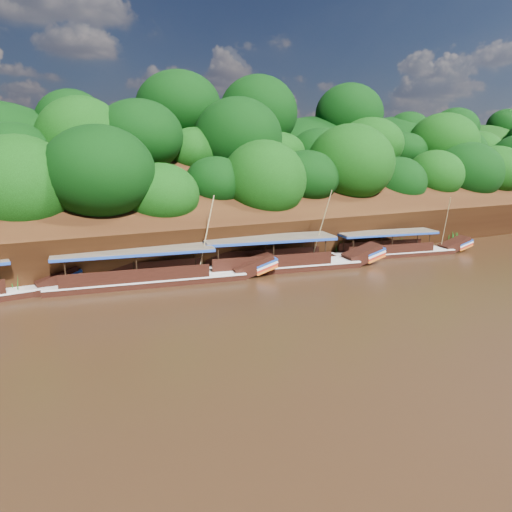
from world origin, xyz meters
The scene contains 6 objects.
ground centered at (0.00, 0.00, 0.00)m, with size 160.00×160.00×0.00m, color black.
riverbank centered at (-0.01, 22.73, 1.89)m, with size 120.00×30.06×19.40m.
boat_0 centered at (11.31, 7.05, 0.51)m, with size 14.02×4.51×5.70m.
boat_1 centered at (-0.64, 7.13, 0.62)m, with size 16.01×5.11×6.93m.
boat_2 centered at (-11.02, 7.83, 0.59)m, with size 16.75×4.72×6.71m.
reeds centered at (-2.85, 9.63, 0.85)m, with size 50.34×2.15×1.93m.
Camera 1 is at (-21.32, -26.04, 9.43)m, focal length 35.00 mm.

